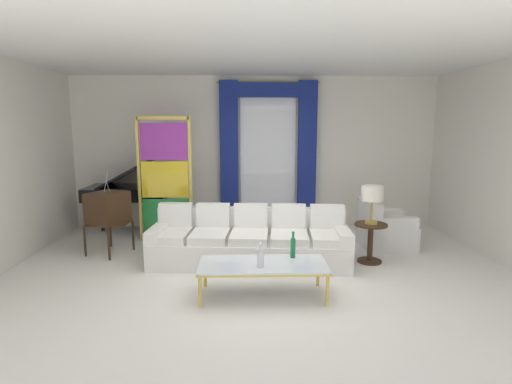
% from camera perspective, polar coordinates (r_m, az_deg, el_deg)
% --- Properties ---
extents(ground_plane, '(16.00, 16.00, 0.00)m').
position_cam_1_polar(ground_plane, '(5.49, 0.73, -12.44)').
color(ground_plane, white).
extents(wall_rear, '(8.00, 0.12, 3.00)m').
position_cam_1_polar(wall_rear, '(8.17, -0.12, 5.59)').
color(wall_rear, white).
rests_on(wall_rear, ground).
extents(ceiling_slab, '(8.00, 7.60, 0.04)m').
position_cam_1_polar(ceiling_slab, '(5.98, 0.47, 18.82)').
color(ceiling_slab, white).
extents(curtained_window, '(2.00, 0.17, 2.70)m').
position_cam_1_polar(curtained_window, '(8.00, 1.73, 7.23)').
color(curtained_window, white).
rests_on(curtained_window, ground).
extents(couch_white_long, '(2.98, 1.15, 0.86)m').
position_cam_1_polar(couch_white_long, '(6.11, -0.85, -7.10)').
color(couch_white_long, white).
rests_on(couch_white_long, ground).
extents(coffee_table, '(1.53, 0.67, 0.41)m').
position_cam_1_polar(coffee_table, '(4.91, 0.97, -10.39)').
color(coffee_table, silver).
rests_on(coffee_table, ground).
extents(bottle_blue_decanter, '(0.06, 0.06, 0.34)m').
position_cam_1_polar(bottle_blue_decanter, '(5.08, 5.24, -7.73)').
color(bottle_blue_decanter, '#196B3D').
rests_on(bottle_blue_decanter, coffee_table).
extents(bottle_crystal_tall, '(0.08, 0.08, 0.30)m').
position_cam_1_polar(bottle_crystal_tall, '(4.73, 0.65, -9.25)').
color(bottle_crystal_tall, silver).
rests_on(bottle_crystal_tall, coffee_table).
extents(vintage_tv, '(0.70, 0.74, 1.35)m').
position_cam_1_polar(vintage_tv, '(6.84, -20.22, -2.27)').
color(vintage_tv, '#382314').
rests_on(vintage_tv, ground).
extents(armchair_white, '(0.83, 0.82, 0.80)m').
position_cam_1_polar(armchair_white, '(7.21, 17.54, -5.13)').
color(armchair_white, white).
rests_on(armchair_white, ground).
extents(stained_glass_divider, '(0.95, 0.05, 2.20)m').
position_cam_1_polar(stained_glass_divider, '(7.28, -12.72, 1.39)').
color(stained_glass_divider, gold).
rests_on(stained_glass_divider, ground).
extents(peacock_figurine, '(0.44, 0.60, 0.50)m').
position_cam_1_polar(peacock_figurine, '(6.95, -10.40, -5.97)').
color(peacock_figurine, beige).
rests_on(peacock_figurine, ground).
extents(round_side_table, '(0.48, 0.48, 0.59)m').
position_cam_1_polar(round_side_table, '(6.32, 15.85, -6.44)').
color(round_side_table, '#382314').
rests_on(round_side_table, ground).
extents(table_lamp_brass, '(0.32, 0.32, 0.57)m').
position_cam_1_polar(table_lamp_brass, '(6.18, 16.13, -0.42)').
color(table_lamp_brass, '#B29338').
rests_on(table_lamp_brass, round_side_table).
extents(grand_piano, '(1.50, 1.10, 1.40)m').
position_cam_1_polar(grand_piano, '(8.16, -17.51, 0.21)').
color(grand_piano, black).
rests_on(grand_piano, ground).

